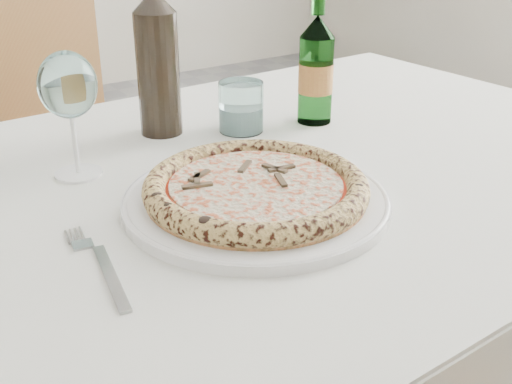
# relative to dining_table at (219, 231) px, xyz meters

# --- Properties ---
(dining_table) EXTENTS (1.56, 0.96, 0.76)m
(dining_table) POSITION_rel_dining_table_xyz_m (0.00, 0.00, 0.00)
(dining_table) COLOR brown
(dining_table) RESTS_ON floor
(chair_far) EXTENTS (0.45, 0.45, 0.93)m
(chair_far) POSITION_rel_dining_table_xyz_m (-0.00, 0.75, -0.14)
(chair_far) COLOR brown
(chair_far) RESTS_ON floor
(plate) EXTENTS (0.35, 0.35, 0.02)m
(plate) POSITION_rel_dining_table_xyz_m (0.00, -0.10, 0.09)
(plate) COLOR white
(plate) RESTS_ON dining_table
(pizza) EXTENTS (0.30, 0.30, 0.03)m
(pizza) POSITION_rel_dining_table_xyz_m (-0.00, -0.10, 0.11)
(pizza) COLOR #D0864B
(pizza) RESTS_ON plate
(fork) EXTENTS (0.04, 0.20, 0.00)m
(fork) POSITION_rel_dining_table_xyz_m (-0.23, -0.13, 0.08)
(fork) COLOR gray
(fork) RESTS_ON dining_table
(wine_glass) EXTENTS (0.08, 0.08, 0.18)m
(wine_glass) POSITION_rel_dining_table_xyz_m (-0.16, 0.13, 0.21)
(wine_glass) COLOR white
(wine_glass) RESTS_ON dining_table
(tumbler) EXTENTS (0.08, 0.08, 0.09)m
(tumbler) POSITION_rel_dining_table_xyz_m (0.15, 0.16, 0.12)
(tumbler) COLOR silver
(tumbler) RESTS_ON dining_table
(beer_bottle) EXTENTS (0.06, 0.06, 0.24)m
(beer_bottle) POSITION_rel_dining_table_xyz_m (0.28, 0.13, 0.18)
(beer_bottle) COLOR #48864A
(beer_bottle) RESTS_ON dining_table
(wine_bottle) EXTENTS (0.07, 0.07, 0.29)m
(wine_bottle) POSITION_rel_dining_table_xyz_m (0.03, 0.23, 0.21)
(wine_bottle) COLOR black
(wine_bottle) RESTS_ON dining_table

